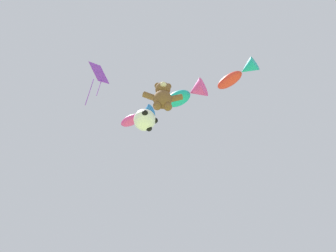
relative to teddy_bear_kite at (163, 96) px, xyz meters
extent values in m
ellipsoid|color=brown|center=(0.00, 0.01, -0.22)|extent=(0.77, 0.65, 0.94)
sphere|color=brown|center=(0.00, 0.01, 0.48)|extent=(0.64, 0.64, 0.64)
sphere|color=beige|center=(0.00, -0.27, 0.43)|extent=(0.27, 0.27, 0.27)
sphere|color=brown|center=(-0.23, 0.01, 0.73)|extent=(0.26, 0.26, 0.26)
cylinder|color=brown|center=(-0.56, 0.01, -0.05)|extent=(0.56, 0.25, 0.44)
sphere|color=brown|center=(-0.21, 0.01, -0.66)|extent=(0.35, 0.35, 0.35)
sphere|color=brown|center=(0.23, 0.01, 0.73)|extent=(0.26, 0.26, 0.26)
cylinder|color=brown|center=(0.56, 0.01, -0.05)|extent=(0.56, 0.25, 0.44)
sphere|color=brown|center=(0.21, 0.01, -0.66)|extent=(0.35, 0.35, 0.35)
sphere|color=white|center=(-0.67, 0.26, -1.26)|extent=(0.86, 0.86, 0.86)
sphere|color=black|center=(-0.27, 0.26, -1.26)|extent=(0.24, 0.24, 0.24)
sphere|color=black|center=(-0.75, 0.52, -0.98)|extent=(0.24, 0.24, 0.24)
sphere|color=black|center=(-0.67, -0.13, -1.32)|extent=(0.24, 0.24, 0.24)
sphere|color=black|center=(-0.48, 0.39, -1.58)|extent=(0.24, 0.24, 0.24)
ellipsoid|color=red|center=(3.17, 0.39, 2.14)|extent=(1.34, 1.36, 0.50)
cone|color=#19ADB2|center=(3.88, -0.35, 2.14)|extent=(1.03, 1.03, 0.73)
sphere|color=black|center=(2.88, 0.70, 2.27)|extent=(0.13, 0.13, 0.13)
ellipsoid|color=#19ADB2|center=(0.87, 1.94, 2.47)|extent=(1.60, 1.45, 0.68)
cone|color=#E53F9E|center=(1.76, 1.32, 2.47)|extent=(1.20, 1.26, 1.00)
sphere|color=black|center=(0.51, 2.19, 2.66)|extent=(0.18, 0.18, 0.18)
ellipsoid|color=#E53F9E|center=(-1.46, 3.40, 2.25)|extent=(1.34, 1.19, 0.49)
cone|color=blue|center=(-0.69, 2.84, 2.25)|extent=(0.97, 0.98, 0.72)
sphere|color=black|center=(-1.78, 3.63, 2.38)|extent=(0.13, 0.13, 0.13)
cube|color=purple|center=(-3.02, 0.76, 2.52)|extent=(0.94, 1.19, 1.49)
cylinder|color=purple|center=(-3.21, 0.78, 1.03)|extent=(0.03, 0.10, 2.04)
cylinder|color=purple|center=(-2.83, 0.72, 1.31)|extent=(0.03, 0.20, 1.47)
camera|label=1|loc=(-0.47, -8.05, -10.80)|focal=35.00mm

